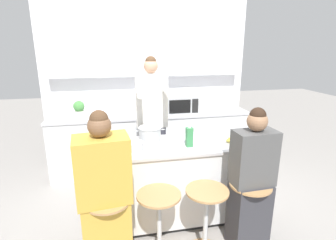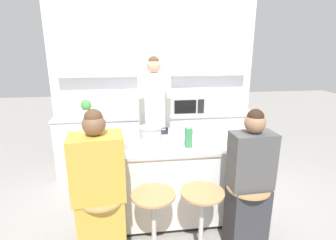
% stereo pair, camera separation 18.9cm
% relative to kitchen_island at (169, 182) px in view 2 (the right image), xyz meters
% --- Properties ---
extents(ground_plane, '(16.00, 16.00, 0.00)m').
position_rel_kitchen_island_xyz_m(ground_plane, '(0.00, 0.00, -0.46)').
color(ground_plane, gray).
extents(wall_back, '(3.26, 0.22, 2.70)m').
position_rel_kitchen_island_xyz_m(wall_back, '(0.00, 1.66, 1.09)').
color(wall_back, white).
rests_on(wall_back, ground_plane).
extents(back_counter, '(3.03, 0.65, 0.91)m').
position_rel_kitchen_island_xyz_m(back_counter, '(0.00, 1.35, -0.00)').
color(back_counter, silver).
rests_on(back_counter, ground_plane).
extents(kitchen_island, '(1.61, 0.64, 0.90)m').
position_rel_kitchen_island_xyz_m(kitchen_island, '(0.00, 0.00, 0.00)').
color(kitchen_island, black).
rests_on(kitchen_island, ground_plane).
extents(bar_stool_leftmost, '(0.39, 0.39, 0.68)m').
position_rel_kitchen_island_xyz_m(bar_stool_leftmost, '(-0.64, -0.58, -0.08)').
color(bar_stool_leftmost, tan).
rests_on(bar_stool_leftmost, ground_plane).
extents(bar_stool_center_left, '(0.39, 0.39, 0.68)m').
position_rel_kitchen_island_xyz_m(bar_stool_center_left, '(-0.21, -0.58, -0.08)').
color(bar_stool_center_left, tan).
rests_on(bar_stool_center_left, ground_plane).
extents(bar_stool_center_right, '(0.39, 0.39, 0.68)m').
position_rel_kitchen_island_xyz_m(bar_stool_center_right, '(0.21, -0.60, -0.08)').
color(bar_stool_center_right, tan).
rests_on(bar_stool_center_right, ground_plane).
extents(bar_stool_rightmost, '(0.39, 0.39, 0.68)m').
position_rel_kitchen_island_xyz_m(bar_stool_rightmost, '(0.64, -0.59, -0.08)').
color(bar_stool_rightmost, tan).
rests_on(bar_stool_rightmost, ground_plane).
extents(person_cooking, '(0.41, 0.59, 1.79)m').
position_rel_kitchen_island_xyz_m(person_cooking, '(-0.10, 0.55, 0.44)').
color(person_cooking, '#383842').
rests_on(person_cooking, ground_plane).
extents(person_wrapped_blanket, '(0.46, 0.33, 1.44)m').
position_rel_kitchen_island_xyz_m(person_wrapped_blanket, '(-0.67, -0.57, 0.23)').
color(person_wrapped_blanket, gold).
rests_on(person_wrapped_blanket, ground_plane).
extents(person_seated_near, '(0.39, 0.28, 1.40)m').
position_rel_kitchen_island_xyz_m(person_seated_near, '(0.66, -0.57, 0.18)').
color(person_seated_near, '#333338').
rests_on(person_seated_near, ground_plane).
extents(cooking_pot, '(0.34, 0.25, 0.15)m').
position_rel_kitchen_island_xyz_m(cooking_pot, '(-0.18, 0.16, 0.52)').
color(cooking_pot, '#B7BABC').
rests_on(cooking_pot, kitchen_island).
extents(fruit_bowl, '(0.20, 0.20, 0.08)m').
position_rel_kitchen_island_xyz_m(fruit_bowl, '(-0.38, -0.07, 0.48)').
color(fruit_bowl, '#B7BABC').
rests_on(fruit_bowl, kitchen_island).
extents(coffee_cup_near, '(0.11, 0.08, 0.08)m').
position_rel_kitchen_island_xyz_m(coffee_cup_near, '(-0.60, -0.20, 0.49)').
color(coffee_cup_near, '#4C7099').
rests_on(coffee_cup_near, kitchen_island).
extents(banana_bunch, '(0.16, 0.11, 0.05)m').
position_rel_kitchen_island_xyz_m(banana_bunch, '(0.66, -0.08, 0.47)').
color(banana_bunch, yellow).
rests_on(banana_bunch, kitchen_island).
extents(juice_carton, '(0.07, 0.07, 0.22)m').
position_rel_kitchen_island_xyz_m(juice_carton, '(0.19, -0.09, 0.55)').
color(juice_carton, '#38844C').
rests_on(juice_carton, kitchen_island).
extents(microwave, '(0.52, 0.40, 0.26)m').
position_rel_kitchen_island_xyz_m(microwave, '(0.45, 1.31, 0.59)').
color(microwave, '#B2B5B7').
rests_on(microwave, back_counter).
extents(potted_plant, '(0.16, 0.16, 0.23)m').
position_rel_kitchen_island_xyz_m(potted_plant, '(-1.06, 1.35, 0.57)').
color(potted_plant, beige).
rests_on(potted_plant, back_counter).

